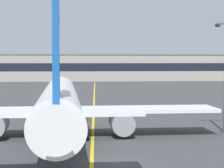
{
  "coord_description": "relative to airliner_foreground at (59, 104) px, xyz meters",
  "views": [
    {
      "loc": [
        -3.23,
        -33.52,
        7.71
      ],
      "look_at": [
        0.77,
        9.92,
        5.39
      ],
      "focal_mm": 72.76,
      "sensor_mm": 36.0,
      "label": 1
    }
  ],
  "objects": [
    {
      "name": "ground_plane",
      "position": [
        4.32,
        -11.51,
        -3.37
      ],
      "size": [
        400.0,
        400.0,
        0.0
      ],
      "primitive_type": "plane",
      "color": "#3D3D3F"
    },
    {
      "name": "safety_cone_by_nose_gear",
      "position": [
        1.54,
        15.37,
        -3.11
      ],
      "size": [
        0.44,
        0.44,
        0.55
      ],
      "color": "orange",
      "rests_on": "ground"
    },
    {
      "name": "airliner_foreground",
      "position": [
        0.0,
        0.0,
        0.0
      ],
      "size": [
        32.06,
        41.44,
        11.65
      ],
      "color": "white",
      "rests_on": "ground"
    },
    {
      "name": "taxiway_centreline",
      "position": [
        4.32,
        18.49,
        -3.37
      ],
      "size": [
        10.27,
        179.74,
        0.01
      ],
      "primitive_type": "cube",
      "rotation": [
        0.0,
        0.0,
        -0.06
      ],
      "color": "yellow",
      "rests_on": "ground"
    },
    {
      "name": "terminal_building",
      "position": [
        3.56,
        122.96,
        1.59
      ],
      "size": [
        160.37,
        12.4,
        9.91
      ],
      "color": "#9E998E",
      "rests_on": "ground"
    }
  ]
}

